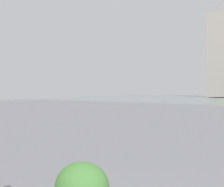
% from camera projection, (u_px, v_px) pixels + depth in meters
% --- Properties ---
extents(shrub_wide, '(0.79, 0.71, 0.67)m').
position_uv_depth(shrub_wide, '(82.00, 187.00, 3.26)').
color(shrub_wide, '#477F38').
rests_on(shrub_wide, ground).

